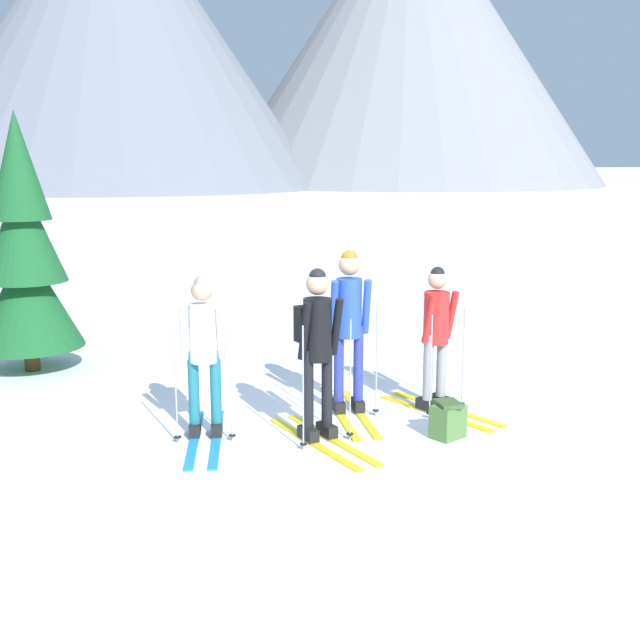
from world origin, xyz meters
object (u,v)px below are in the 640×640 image
at_px(skier_in_black, 317,344).
at_px(backpack_on_snow_front, 448,420).
at_px(skier_in_blue, 349,324).
at_px(skier_in_red, 437,334).
at_px(skier_in_white, 204,348).
at_px(pine_tree_near, 24,255).

height_order(skier_in_black, backpack_on_snow_front, skier_in_black).
height_order(skier_in_blue, skier_in_red, skier_in_blue).
bearing_deg(backpack_on_snow_front, skier_in_blue, 125.66).
xyz_separation_m(skier_in_white, skier_in_blue, (1.62, 0.34, 0.09)).
bearing_deg(skier_in_black, skier_in_white, 160.03).
xyz_separation_m(skier_in_white, backpack_on_snow_front, (2.36, -0.69, -0.73)).
relative_size(pine_tree_near, backpack_on_snow_front, 8.59).
xyz_separation_m(skier_in_red, pine_tree_near, (-4.53, 2.94, 0.67)).
bearing_deg(pine_tree_near, skier_in_black, -49.29).
bearing_deg(backpack_on_snow_front, skier_in_black, 166.91).
xyz_separation_m(skier_in_black, backpack_on_snow_front, (1.29, -0.30, -0.79)).
distance_m(skier_in_blue, backpack_on_snow_front, 1.51).
bearing_deg(pine_tree_near, skier_in_red, -32.95).
height_order(skier_in_white, skier_in_red, skier_in_white).
xyz_separation_m(skier_in_blue, pine_tree_near, (-3.57, 2.78, 0.54)).
xyz_separation_m(skier_in_black, skier_in_blue, (0.55, 0.73, 0.03)).
xyz_separation_m(skier_in_black, pine_tree_near, (-3.02, 3.51, 0.57)).
height_order(skier_in_black, skier_in_blue, skier_in_blue).
bearing_deg(pine_tree_near, backpack_on_snow_front, -41.47).
xyz_separation_m(skier_in_blue, skier_in_red, (0.96, -0.16, -0.13)).
distance_m(skier_in_white, backpack_on_snow_front, 2.57).
height_order(skier_in_black, pine_tree_near, pine_tree_near).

